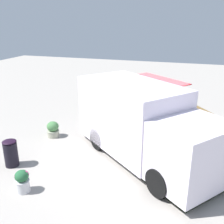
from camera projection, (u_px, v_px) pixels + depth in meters
ground_plane at (149, 143)px, 10.05m from camera, size 40.00×40.00×0.00m
food_truck at (143, 125)px, 8.61m from camera, size 5.56×5.06×2.50m
planter_flowering_near at (92, 100)px, 13.94m from camera, size 0.58×0.58×0.78m
planter_flowering_far at (22, 181)px, 7.13m from camera, size 0.40×0.40×0.66m
planter_flowering_side at (53, 129)px, 10.49m from camera, size 0.50×0.50×0.65m
plaza_bench at (200, 112)px, 12.27m from camera, size 1.18×1.42×0.51m
trash_bin at (11, 153)px, 8.37m from camera, size 0.44×0.44×0.90m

